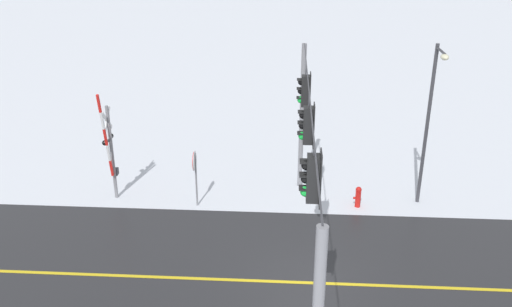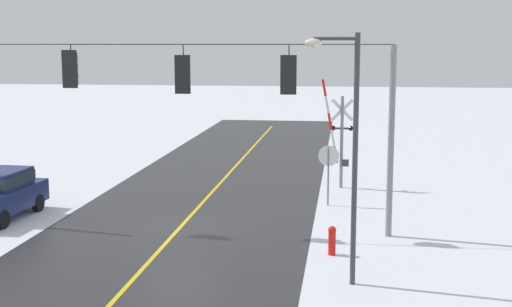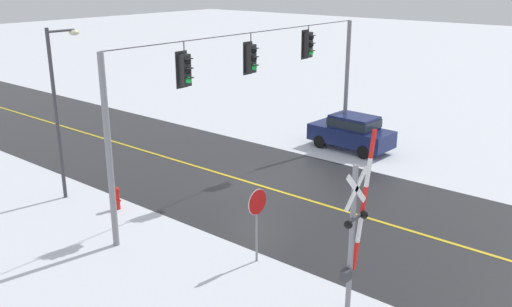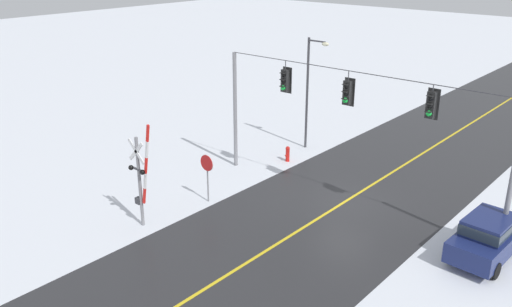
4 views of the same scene
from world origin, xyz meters
The scene contains 9 objects.
ground_plane centered at (0.00, 0.00, 0.00)m, with size 160.00×160.00×0.00m, color silver.
road_asphalt centered at (0.00, 6.00, 0.00)m, with size 9.00×80.00×0.01m, color #28282B.
lane_centre_line centered at (0.00, 6.00, 0.01)m, with size 0.14×72.00×0.01m, color gold.
signal_span centered at (-0.06, -0.01, 4.24)m, with size 14.20×0.47×6.22m.
stop_sign centered at (-4.92, -4.18, 1.71)m, with size 0.80×0.09×2.35m.
railroad_crossing centered at (-5.32, -7.65, 2.29)m, with size 1.40×0.31×4.71m.
parked_car_navy centered at (6.69, -0.62, 0.95)m, with size 1.97×4.26×1.74m.
streetlamp_near centered at (-5.59, 4.82, 3.92)m, with size 1.39×0.28×6.50m.
fire_hydrant centered at (-5.21, 2.31, 0.47)m, with size 0.24×0.31×0.88m.
Camera 3 is at (-16.65, -13.87, 8.42)m, focal length 39.32 mm.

